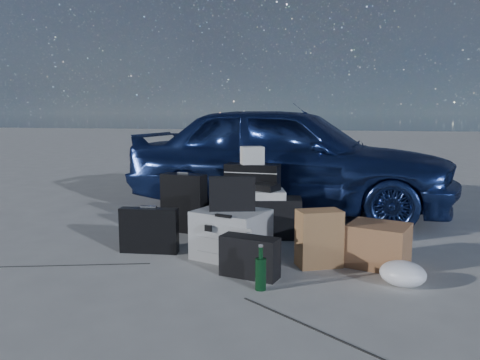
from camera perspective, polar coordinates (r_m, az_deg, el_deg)
name	(u,v)px	position (r m, az deg, el deg)	size (l,w,h in m)	color
ground	(236,261)	(3.89, -0.46, -9.87)	(60.00, 60.00, 0.00)	#A4A49F
car	(288,158)	(5.76, 5.87, 2.74)	(1.57, 3.89, 1.33)	navy
pelican_case	(231,234)	(3.92, -1.07, -6.61)	(0.56, 0.45, 0.40)	#939597
laptop_bag	(232,194)	(3.85, -0.97, -1.68)	(0.38, 0.09, 0.28)	black
briefcase	(149,230)	(4.15, -11.02, -6.06)	(0.50, 0.11, 0.39)	black
suitcase_left	(184,203)	(4.80, -6.86, -2.78)	(0.46, 0.16, 0.59)	black
suitcase_right	(252,196)	(4.92, 1.51, -1.97)	(0.56, 0.20, 0.68)	black
white_carton	(252,155)	(4.86, 1.49, 3.02)	(0.23, 0.18, 0.18)	silver
duffel_bag	(262,217)	(4.61, 2.68, -4.53)	(0.77, 0.33, 0.38)	black
flat_box_white	(262,194)	(4.57, 2.67, -1.71)	(0.44, 0.33, 0.08)	silver
flat_box_black	(263,187)	(4.55, 2.83, -0.87)	(0.29, 0.20, 0.06)	black
kraft_bag	(319,238)	(3.76, 9.61, -7.02)	(0.34, 0.20, 0.45)	#A17146
cardboard_box	(378,245)	(3.90, 16.49, -7.60)	(0.45, 0.39, 0.33)	#935C40
plastic_bag	(403,274)	(3.53, 19.23, -10.72)	(0.32, 0.27, 0.18)	white
messenger_bag	(250,257)	(3.49, 1.19, -9.34)	(0.43, 0.16, 0.30)	black
green_bottle	(261,268)	(3.25, 2.54, -10.72)	(0.08, 0.08, 0.30)	black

